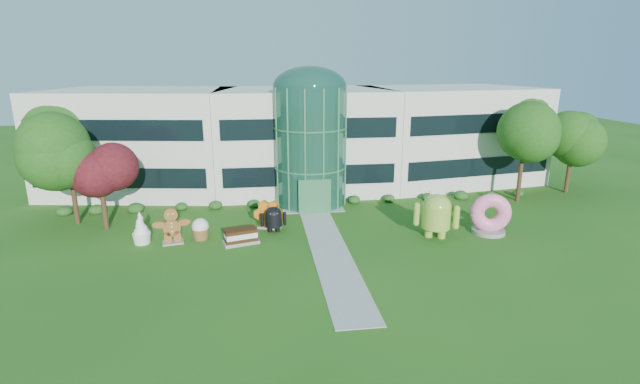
{
  "coord_description": "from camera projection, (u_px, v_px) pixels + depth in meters",
  "views": [
    {
      "loc": [
        -4.36,
        -26.13,
        11.7
      ],
      "look_at": [
        0.02,
        6.0,
        2.6
      ],
      "focal_mm": 26.0,
      "sensor_mm": 36.0,
      "label": 1
    }
  ],
  "objects": [
    {
      "name": "ice_cream_sandwich",
      "position": [
        241.0,
        236.0,
        30.89
      ],
      "size": [
        2.55,
        1.75,
        1.04
      ],
      "primitive_type": null,
      "rotation": [
        0.0,
        0.0,
        0.27
      ],
      "color": "#321C0B",
      "rests_on": "ground"
    },
    {
      "name": "android_black",
      "position": [
        274.0,
        217.0,
        32.88
      ],
      "size": [
        1.94,
        1.33,
        2.17
      ],
      "primitive_type": null,
      "rotation": [
        0.0,
        0.0,
        0.02
      ],
      "color": "black",
      "rests_on": "ground"
    },
    {
      "name": "honeycomb",
      "position": [
        269.0,
        216.0,
        33.64
      ],
      "size": [
        2.56,
        1.67,
        1.89
      ],
      "primitive_type": null,
      "rotation": [
        0.0,
        0.0,
        -0.37
      ],
      "color": "orange",
      "rests_on": "ground"
    },
    {
      "name": "cupcake",
      "position": [
        200.0,
        229.0,
        31.59
      ],
      "size": [
        1.54,
        1.54,
        1.49
      ],
      "primitive_type": null,
      "rotation": [
        0.0,
        0.0,
        -0.29
      ],
      "color": "white",
      "rests_on": "ground"
    },
    {
      "name": "gingerbread",
      "position": [
        172.0,
        225.0,
        30.75
      ],
      "size": [
        2.84,
        1.52,
        2.49
      ],
      "primitive_type": null,
      "rotation": [
        0.0,
        0.0,
        0.19
      ],
      "color": "brown",
      "rests_on": "ground"
    },
    {
      "name": "atrium",
      "position": [
        310.0,
        146.0,
        38.78
      ],
      "size": [
        6.0,
        6.0,
        9.8
      ],
      "primitive_type": "cylinder",
      "color": "#194738",
      "rests_on": "ground"
    },
    {
      "name": "donut",
      "position": [
        490.0,
        213.0,
        32.52
      ],
      "size": [
        3.12,
        2.07,
        2.97
      ],
      "primitive_type": null,
      "rotation": [
        0.0,
        0.0,
        -0.27
      ],
      "color": "#EB599E",
      "rests_on": "ground"
    },
    {
      "name": "ground",
      "position": [
        333.0,
        258.0,
        28.65
      ],
      "size": [
        140.0,
        140.0,
        0.0
      ],
      "primitive_type": "plane",
      "color": "#215114",
      "rests_on": "ground"
    },
    {
      "name": "android_green",
      "position": [
        436.0,
        212.0,
        31.63
      ],
      "size": [
        3.77,
        3.22,
        3.62
      ],
      "primitive_type": null,
      "rotation": [
        0.0,
        0.0,
        -0.41
      ],
      "color": "#8CAF38",
      "rests_on": "ground"
    },
    {
      "name": "tree_red",
      "position": [
        102.0,
        189.0,
        32.98
      ],
      "size": [
        4.0,
        4.0,
        6.0
      ],
      "primitive_type": null,
      "color": "#3F0C14",
      "rests_on": "ground"
    },
    {
      "name": "walkway",
      "position": [
        328.0,
        246.0,
        30.56
      ],
      "size": [
        2.4,
        20.0,
        0.04
      ],
      "primitive_type": "cube",
      "color": "#9E9E93",
      "rests_on": "ground"
    },
    {
      "name": "building",
      "position": [
        303.0,
        138.0,
        44.57
      ],
      "size": [
        46.0,
        15.0,
        9.3
      ],
      "primitive_type": null,
      "color": "beige",
      "rests_on": "ground"
    },
    {
      "name": "froyo",
      "position": [
        141.0,
        228.0,
        30.74
      ],
      "size": [
        1.49,
        1.49,
        2.18
      ],
      "primitive_type": null,
      "rotation": [
        0.0,
        0.0,
        0.19
      ],
      "color": "white",
      "rests_on": "ground"
    },
    {
      "name": "trees_backdrop",
      "position": [
        309.0,
        152.0,
        39.92
      ],
      "size": [
        52.0,
        8.0,
        8.4
      ],
      "primitive_type": null,
      "color": "#1F4C13",
      "rests_on": "ground"
    }
  ]
}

